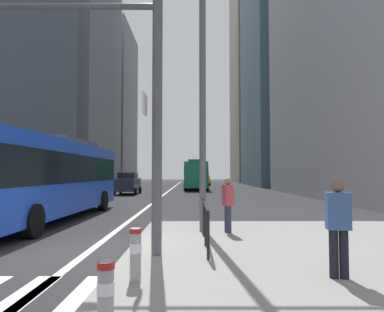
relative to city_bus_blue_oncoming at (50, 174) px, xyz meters
The scene contains 19 objects.
ground_plane 15.23m from the city_bus_blue_oncoming, 77.50° to the left, with size 160.00×160.00×0.00m, color #28282B.
median_island 10.91m from the city_bus_blue_oncoming, 35.44° to the right, with size 9.00×10.00×0.15m, color gray.
lane_centre_line 25.04m from the city_bus_blue_oncoming, 82.47° to the left, with size 0.20×80.00×0.01m, color beige.
office_tower_left_mid 46.21m from the city_bus_blue_oncoming, 108.58° to the left, with size 12.12×19.35×50.14m, color gray.
office_tower_left_far 62.39m from the city_bus_blue_oncoming, 102.09° to the left, with size 11.58×17.25×31.80m, color gray.
office_tower_right_mid 49.19m from the city_bus_blue_oncoming, 63.32° to the left, with size 11.43×18.44×42.68m, color slate.
office_tower_right_far 69.98m from the city_bus_blue_oncoming, 72.16° to the left, with size 10.78×16.83×49.16m, color gray.
city_bus_blue_oncoming is the anchor object (origin of this frame).
city_bus_red_receding 28.76m from the city_bus_blue_oncoming, 77.43° to the left, with size 2.83×11.69×3.40m.
city_bus_red_distant 52.17m from the city_bus_blue_oncoming, 83.60° to the left, with size 2.73×11.40×3.40m.
car_oncoming_mid 17.92m from the city_bus_blue_oncoming, 90.14° to the left, with size 2.10×4.49×1.94m.
car_receding_near 42.34m from the city_bus_blue_oncoming, 79.71° to the left, with size 2.08×4.13×1.94m.
traffic_signal_gantry 7.54m from the city_bus_blue_oncoming, 66.46° to the right, with size 6.34×0.65×6.00m.
street_lamp_post 7.76m from the city_bus_blue_oncoming, 29.25° to the right, with size 5.50×0.32×8.00m.
bollard_front 11.38m from the city_bus_blue_oncoming, 64.92° to the right, with size 0.20×0.20×0.76m.
bollard_left 9.76m from the city_bus_blue_oncoming, 60.08° to the right, with size 0.20×0.20×0.84m.
pedestrian_railing 7.90m from the city_bus_blue_oncoming, 39.22° to the right, with size 0.06×4.16×0.98m.
pedestrian_waiting 7.79m from the city_bus_blue_oncoming, 28.58° to the right, with size 0.32×0.43×1.61m.
pedestrian_walking 11.65m from the city_bus_blue_oncoming, 45.27° to the right, with size 0.41×0.29×1.64m.
Camera 1 is at (2.47, -8.99, 1.89)m, focal length 33.32 mm.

